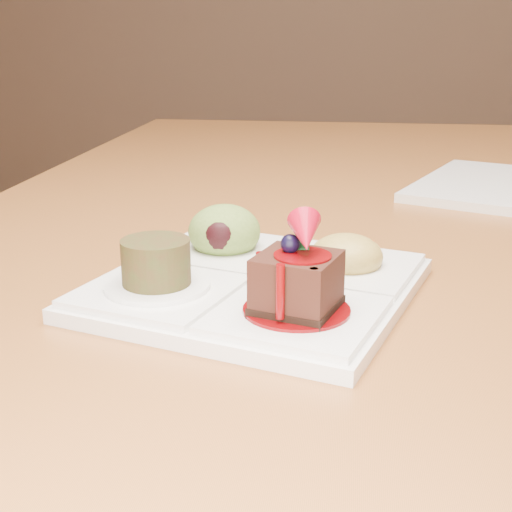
# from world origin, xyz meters

# --- Properties ---
(dining_table) EXTENTS (1.00, 1.80, 0.75)m
(dining_table) POSITION_xyz_m (0.00, 0.00, 0.68)
(dining_table) COLOR #955026
(dining_table) RESTS_ON ground
(sampler_plate) EXTENTS (0.31, 0.31, 0.10)m
(sampler_plate) POSITION_xyz_m (-0.10, -0.24, 0.77)
(sampler_plate) COLOR white
(sampler_plate) RESTS_ON dining_table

